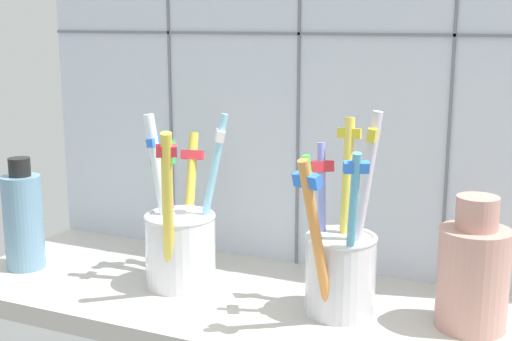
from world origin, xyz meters
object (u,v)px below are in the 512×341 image
Objects in this scene: toothbrush_cup_right at (340,262)px; soap_bottle at (23,219)px; toothbrush_cup_left at (179,239)px; ceramic_vase at (473,272)px.

soap_bottle is (-35.44, -2.44, 0.52)cm from toothbrush_cup_right.
soap_bottle is (-18.12, -2.77, 0.64)cm from toothbrush_cup_left.
ceramic_vase is (28.97, 1.73, 0.27)cm from toothbrush_cup_left.
toothbrush_cup_left is 18.34cm from soap_bottle.
toothbrush_cup_left is 17.32cm from toothbrush_cup_right.
ceramic_vase is 47.30cm from soap_bottle.
toothbrush_cup_right reaches higher than ceramic_vase.
soap_bottle reaches higher than ceramic_vase.
toothbrush_cup_right is 11.83cm from ceramic_vase.
toothbrush_cup_right is (17.32, -0.33, 0.11)cm from toothbrush_cup_left.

